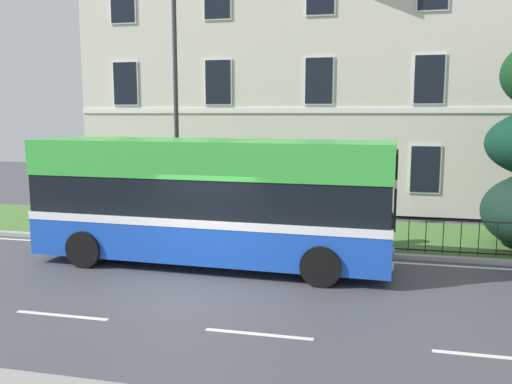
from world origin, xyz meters
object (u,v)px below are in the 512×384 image
object	(u,v)px
georgian_townhouse	(331,56)
single_decker_bus	(211,200)
street_lamp_post	(176,96)
litter_bin	(383,225)

from	to	relation	value
georgian_townhouse	single_decker_bus	distance (m)	13.11
street_lamp_post	litter_bin	world-z (taller)	street_lamp_post
single_decker_bus	street_lamp_post	xyz separation A→B (m)	(-2.01, 2.75, 2.79)
single_decker_bus	street_lamp_post	size ratio (longest dim) A/B	1.21
litter_bin	street_lamp_post	bearing A→B (deg)	-179.70
street_lamp_post	litter_bin	distance (m)	7.46
single_decker_bus	street_lamp_post	distance (m)	4.40
single_decker_bus	litter_bin	distance (m)	5.31
single_decker_bus	street_lamp_post	bearing A→B (deg)	127.79
single_decker_bus	street_lamp_post	world-z (taller)	street_lamp_post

